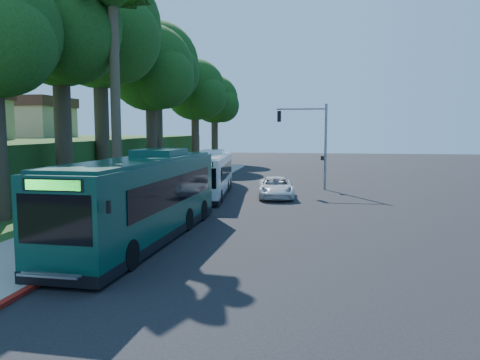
% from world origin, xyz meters
% --- Properties ---
extents(ground, '(140.00, 140.00, 0.00)m').
position_xyz_m(ground, '(0.00, 0.00, 0.00)').
color(ground, black).
rests_on(ground, ground).
extents(sidewalk, '(4.50, 70.00, 0.12)m').
position_xyz_m(sidewalk, '(-7.30, 0.00, 0.06)').
color(sidewalk, gray).
rests_on(sidewalk, ground).
extents(red_curb, '(0.25, 30.00, 0.13)m').
position_xyz_m(red_curb, '(-5.00, -4.00, 0.07)').
color(red_curb, maroon).
rests_on(red_curb, ground).
extents(grass_verge, '(8.00, 70.00, 0.06)m').
position_xyz_m(grass_verge, '(-13.00, 5.00, 0.03)').
color(grass_verge, '#234719').
rests_on(grass_verge, ground).
extents(bus_shelter, '(3.20, 1.51, 2.55)m').
position_xyz_m(bus_shelter, '(-7.26, -2.86, 1.81)').
color(bus_shelter, black).
rests_on(bus_shelter, ground).
extents(stop_sign_pole, '(0.35, 0.06, 3.17)m').
position_xyz_m(stop_sign_pole, '(-5.40, -5.00, 2.08)').
color(stop_sign_pole, gray).
rests_on(stop_sign_pole, ground).
extents(traffic_signal_pole, '(4.10, 0.30, 7.00)m').
position_xyz_m(traffic_signal_pole, '(3.78, 10.00, 4.42)').
color(traffic_signal_pole, gray).
rests_on(traffic_signal_pole, ground).
extents(palm_tree, '(4.20, 4.20, 14.40)m').
position_xyz_m(palm_tree, '(-8.20, -1.50, 12.38)').
color(palm_tree, '#4C3F2D').
rests_on(palm_tree, ground).
extents(hillside_backdrop, '(24.00, 60.00, 8.80)m').
position_xyz_m(hillside_backdrop, '(-26.30, 15.10, 2.44)').
color(hillside_backdrop, '#234719').
rests_on(hillside_backdrop, ground).
extents(tree_0, '(8.40, 8.00, 15.70)m').
position_xyz_m(tree_0, '(-12.40, -0.02, 11.20)').
color(tree_0, '#382B1E').
rests_on(tree_0, ground).
extents(tree_1, '(10.50, 10.00, 18.26)m').
position_xyz_m(tree_1, '(-13.37, 7.98, 12.73)').
color(tree_1, '#382B1E').
rests_on(tree_1, ground).
extents(tree_2, '(8.82, 8.40, 15.12)m').
position_xyz_m(tree_2, '(-11.89, 15.98, 10.48)').
color(tree_2, '#382B1E').
rests_on(tree_2, ground).
extents(tree_3, '(10.08, 9.60, 17.28)m').
position_xyz_m(tree_3, '(-13.88, 23.98, 11.98)').
color(tree_3, '#382B1E').
rests_on(tree_3, ground).
extents(tree_4, '(8.40, 8.00, 14.14)m').
position_xyz_m(tree_4, '(-11.40, 31.98, 9.73)').
color(tree_4, '#382B1E').
rests_on(tree_4, ground).
extents(tree_5, '(7.35, 7.00, 12.86)m').
position_xyz_m(tree_5, '(-10.41, 39.99, 8.96)').
color(tree_5, '#382B1E').
rests_on(tree_5, ground).
extents(white_bus, '(3.39, 11.41, 3.35)m').
position_xyz_m(white_bus, '(-3.81, 5.40, 1.64)').
color(white_bus, white).
rests_on(white_bus, ground).
extents(teal_bus, '(3.52, 13.51, 3.99)m').
position_xyz_m(teal_bus, '(-3.79, -9.04, 1.95)').
color(teal_bus, '#0A382E').
rests_on(teal_bus, ground).
extents(pickup, '(2.98, 5.56, 1.49)m').
position_xyz_m(pickup, '(1.13, 4.96, 0.74)').
color(pickup, silver).
rests_on(pickup, ground).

